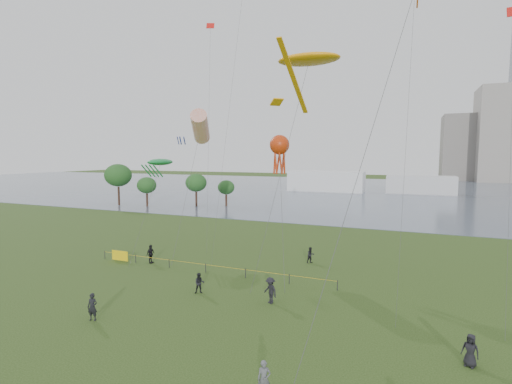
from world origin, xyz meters
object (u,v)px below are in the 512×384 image
at_px(fence, 151,260).
at_px(kite_stingray, 308,60).
at_px(kite_flyer, 264,379).
at_px(kite_octopus, 280,146).

xyz_separation_m(fence, kite_stingray, (15.02, 1.84, 18.00)).
distance_m(kite_flyer, kite_octopus, 24.16).
height_order(kite_stingray, kite_octopus, kite_stingray).
relative_size(fence, kite_flyer, 14.65).
relative_size(kite_flyer, kite_stingray, 0.09).
bearing_deg(kite_stingray, kite_flyer, -89.24).
bearing_deg(kite_stingray, fence, 179.51).
bearing_deg(kite_octopus, fence, -159.95).
distance_m(kite_flyer, kite_stingray, 24.14).
height_order(fence, kite_stingray, kite_stingray).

